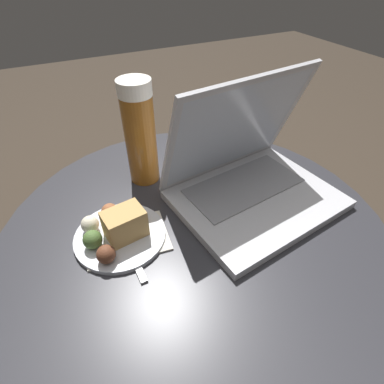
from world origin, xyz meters
name	(u,v)px	position (x,y,z in m)	size (l,w,h in m)	color
ground_plane	(194,336)	(0.00, 0.00, 0.00)	(6.00, 6.00, 0.00)	#382D23
table	(195,256)	(0.00, 0.00, 0.39)	(0.76, 0.76, 0.49)	#9E9EA3
napkin	(127,238)	(-0.13, 0.02, 0.49)	(0.16, 0.13, 0.00)	silver
laptop	(248,175)	(0.14, 0.03, 0.54)	(0.35, 0.29, 0.26)	silver
beer_glass	(140,134)	(-0.04, 0.19, 0.61)	(0.07, 0.07, 0.23)	brown
snack_plate	(117,231)	(-0.15, 0.03, 0.51)	(0.17, 0.17, 0.07)	silver
fork	(126,240)	(-0.14, 0.02, 0.49)	(0.02, 0.18, 0.01)	#B2B2B7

